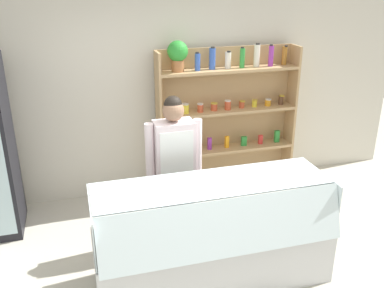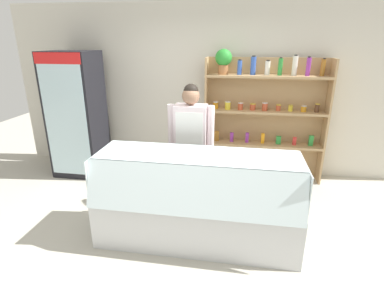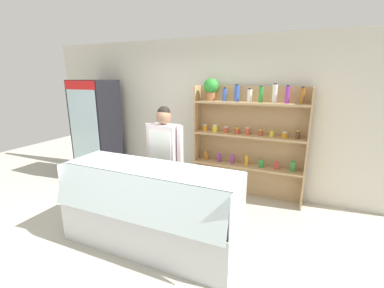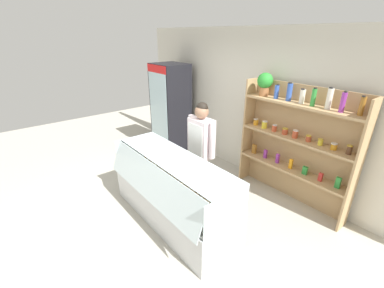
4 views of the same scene
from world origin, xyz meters
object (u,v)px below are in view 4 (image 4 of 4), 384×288
shop_clerk (201,144)px  deli_display_case (172,201)px  drinks_fridge (171,108)px  shelving_unit (294,136)px

shop_clerk → deli_display_case: bearing=-75.5°
drinks_fridge → deli_display_case: (2.18, -1.50, -0.68)m
drinks_fridge → deli_display_case: drinks_fridge is taller
drinks_fridge → deli_display_case: size_ratio=0.91×
shelving_unit → deli_display_case: size_ratio=0.93×
shelving_unit → deli_display_case: shelving_unit is taller
shelving_unit → shop_clerk: shelving_unit is taller
shelving_unit → shop_clerk: 1.45m
drinks_fridge → deli_display_case: bearing=-34.5°
drinks_fridge → shelving_unit: size_ratio=0.98×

